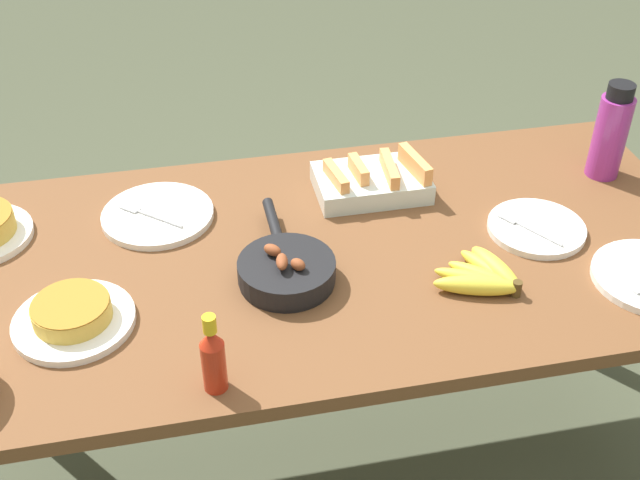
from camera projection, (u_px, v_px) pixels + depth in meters
ground_plane at (320, 468)px, 2.21m from camera, size 14.00×14.00×0.00m
dining_table at (320, 285)px, 1.81m from camera, size 1.77×0.84×0.76m
banana_bunch at (485, 277)px, 1.65m from camera, size 0.19×0.17×0.04m
melon_tray at (373, 181)px, 1.92m from camera, size 0.27×0.17×0.10m
skillet at (286, 269)px, 1.66m from camera, size 0.20×0.35×0.08m
frittata_plate_side at (73, 316)px, 1.55m from camera, size 0.24×0.24×0.06m
empty_plate_near_front at (536, 228)px, 1.81m from camera, size 0.22×0.22×0.02m
empty_plate_far_left at (158, 215)px, 1.85m from camera, size 0.26×0.26×0.02m
water_bottle at (611, 133)px, 1.94m from camera, size 0.08×0.08×0.24m
hot_sauce_bottle at (213, 357)px, 1.39m from camera, size 0.04×0.04×0.17m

